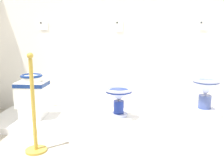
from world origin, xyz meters
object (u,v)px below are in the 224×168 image
object	(u,v)px
plinth_block_rightmost	(204,115)
info_placard_third	(204,25)
plinth_block_pale_glazed	(34,112)
antique_toilet_rightmost	(206,90)
antique_toilet_pale_glazed	(32,90)
plinth_block_tall_cobalt	(119,117)
info_placard_first	(44,25)
info_placard_second	(119,26)
antique_toilet_tall_cobalt	(119,96)
stanchion_post_near_left	(34,120)

from	to	relation	value
plinth_block_rightmost	info_placard_third	world-z (taller)	info_placard_third
plinth_block_pale_glazed	antique_toilet_rightmost	bearing A→B (deg)	3.44
antique_toilet_pale_glazed	info_placard_third	size ratio (longest dim) A/B	3.35
plinth_block_pale_glazed	plinth_block_rightmost	world-z (taller)	plinth_block_pale_glazed
plinth_block_tall_cobalt	info_placard_first	distance (m)	1.78
plinth_block_rightmost	info_placard_second	distance (m)	1.73
info_placard_first	info_placard_third	distance (m)	2.35
plinth_block_tall_cobalt	antique_toilet_rightmost	distance (m)	1.22
antique_toilet_pale_glazed	antique_toilet_rightmost	world-z (taller)	antique_toilet_pale_glazed
plinth_block_pale_glazed	antique_toilet_pale_glazed	bearing A→B (deg)	180.00
antique_toilet_rightmost	info_placard_third	bearing A→B (deg)	86.27
plinth_block_tall_cobalt	plinth_block_rightmost	world-z (taller)	plinth_block_rightmost
info_placard_first	plinth_block_pale_glazed	bearing A→B (deg)	-90.00
plinth_block_pale_glazed	antique_toilet_tall_cobalt	bearing A→B (deg)	1.76
antique_toilet_tall_cobalt	plinth_block_rightmost	distance (m)	1.19
antique_toilet_pale_glazed	antique_toilet_tall_cobalt	world-z (taller)	antique_toilet_pale_glazed
plinth_block_pale_glazed	info_placard_first	size ratio (longest dim) A/B	2.61
antique_toilet_tall_cobalt	antique_toilet_rightmost	bearing A→B (deg)	5.15
plinth_block_tall_cobalt	stanchion_post_near_left	distance (m)	1.21
antique_toilet_tall_cobalt	info_placard_second	distance (m)	1.07
plinth_block_pale_glazed	antique_toilet_rightmost	world-z (taller)	antique_toilet_rightmost
antique_toilet_rightmost	antique_toilet_tall_cobalt	bearing A→B (deg)	-174.85
stanchion_post_near_left	info_placard_third	bearing A→B (deg)	34.78
antique_toilet_tall_cobalt	info_placard_second	bearing A→B (deg)	92.74
info_placard_first	antique_toilet_pale_glazed	bearing A→B (deg)	-90.00
antique_toilet_tall_cobalt	info_placard_second	world-z (taller)	info_placard_second
plinth_block_rightmost	info_placard_first	distance (m)	2.65
info_placard_first	info_placard_third	size ratio (longest dim) A/B	1.00
plinth_block_pale_glazed	stanchion_post_near_left	world-z (taller)	stanchion_post_near_left
info_placard_second	info_placard_third	bearing A→B (deg)	-0.00
antique_toilet_rightmost	info_placard_second	size ratio (longest dim) A/B	2.92
plinth_block_rightmost	info_placard_first	size ratio (longest dim) A/B	2.87
plinth_block_pale_glazed	info_placard_first	world-z (taller)	info_placard_first
antique_toilet_rightmost	info_placard_second	distance (m)	1.51
plinth_block_tall_cobalt	info_placard_third	bearing A→B (deg)	24.31
plinth_block_tall_cobalt	info_placard_third	world-z (taller)	info_placard_third
antique_toilet_pale_glazed	plinth_block_rightmost	distance (m)	2.35
info_placard_second	stanchion_post_near_left	xyz separation A→B (m)	(-0.79, -1.39, -0.98)
plinth_block_tall_cobalt	stanchion_post_near_left	xyz separation A→B (m)	(-0.82, -0.86, 0.25)
info_placard_third	stanchion_post_near_left	xyz separation A→B (m)	(-2.00, -1.39, -0.99)
plinth_block_pale_glazed	info_placard_second	size ratio (longest dim) A/B	2.16
plinth_block_pale_glazed	info_placard_first	bearing A→B (deg)	90.00
plinth_block_rightmost	antique_toilet_tall_cobalt	bearing A→B (deg)	-174.85
info_placard_first	info_placard_second	xyz separation A→B (m)	(1.15, -0.00, -0.01)
plinth_block_pale_glazed	info_placard_third	world-z (taller)	info_placard_third
antique_toilet_pale_glazed	info_placard_second	size ratio (longest dim) A/B	2.78
plinth_block_pale_glazed	antique_toilet_pale_glazed	xyz separation A→B (m)	(-0.00, 0.00, 0.30)
plinth_block_tall_cobalt	info_placard_second	world-z (taller)	info_placard_second
info_placard_first	info_placard_third	world-z (taller)	info_placard_first
info_placard_first	stanchion_post_near_left	bearing A→B (deg)	-75.83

